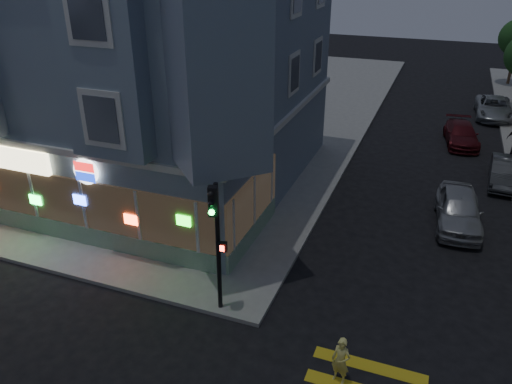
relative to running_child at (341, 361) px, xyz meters
The scene contains 9 objects.
ground 5.90m from the running_child, behind, with size 120.00×120.00×0.00m, color black.
sidewalk_nw 29.40m from the running_child, 131.04° to the left, with size 33.00×42.00×0.15m, color gray.
corner_building 16.38m from the running_child, 139.28° to the left, with size 14.60×14.60×11.40m.
running_child is the anchor object (origin of this frame).
parked_car_a 10.58m from the running_child, 74.65° to the left, with size 1.79×4.45×1.51m, color #A3A6AB.
parked_car_b 16.16m from the running_child, 72.35° to the left, with size 1.37×3.92×1.29m, color #3B3E41.
parked_car_c 20.79m from the running_child, 82.26° to the left, with size 1.74×4.27×1.24m, color #561319.
parked_car_d 27.38m from the running_child, 79.86° to the left, with size 2.29×4.97×1.38m, color #9FA5A9.
traffic_signal 5.10m from the running_child, 161.69° to the left, with size 0.56×0.50×4.45m.
Camera 1 is at (7.25, -9.30, 10.70)m, focal length 35.00 mm.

